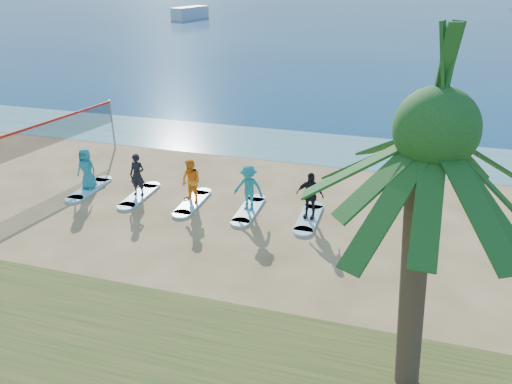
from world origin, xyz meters
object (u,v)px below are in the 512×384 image
(student_1, at_px, (137,175))
(student_3, at_px, (249,188))
(paddleboarder, at_px, (430,121))
(surfboard_1, at_px, (139,196))
(student_0, at_px, (87,169))
(surfboard_2, at_px, (192,203))
(student_4, at_px, (310,195))
(surfboard_0, at_px, (90,189))
(student_2, at_px, (191,181))
(paddleboard, at_px, (428,136))
(volleyball_net, at_px, (39,137))
(boat_offshore_a, at_px, (190,19))
(surfboard_3, at_px, (249,210))
(palm_tree, at_px, (436,132))
(surfboard_4, at_px, (309,218))

(student_1, distance_m, student_3, 4.63)
(paddleboarder, xyz_separation_m, surfboard_1, (-11.30, -11.49, -0.85))
(student_0, xyz_separation_m, student_1, (2.31, 0.00, 0.01))
(paddleboarder, relative_size, surfboard_2, 0.71)
(student_4, bearing_deg, student_1, -173.50)
(surfboard_0, xyz_separation_m, surfboard_2, (4.63, 0.00, 0.00))
(student_2, bearing_deg, paddleboard, 74.32)
(surfboard_0, bearing_deg, student_4, 0.00)
(volleyball_net, height_order, boat_offshore_a, volleyball_net)
(boat_offshore_a, xyz_separation_m, surfboard_3, (32.77, -69.91, 0.04))
(palm_tree, relative_size, surfboard_3, 3.23)
(volleyball_net, distance_m, student_2, 7.20)
(student_2, distance_m, student_4, 4.63)
(palm_tree, xyz_separation_m, student_2, (-8.05, 7.26, -4.89))
(surfboard_4, bearing_deg, paddleboard, 69.25)
(paddleboarder, height_order, student_3, student_3)
(boat_offshore_a, xyz_separation_m, student_4, (35.09, -69.91, 0.97))
(palm_tree, bearing_deg, boat_offshore_a, 116.52)
(surfboard_1, bearing_deg, boat_offshore_a, 111.93)
(boat_offshore_a, relative_size, student_0, 4.73)
(student_2, bearing_deg, student_4, 22.34)
(student_0, relative_size, student_3, 0.96)
(student_3, bearing_deg, palm_tree, -48.33)
(boat_offshore_a, relative_size, student_4, 4.59)
(paddleboard, height_order, surfboard_0, paddleboard)
(palm_tree, height_order, paddleboard, palm_tree)
(student_3, bearing_deg, surfboard_1, -176.62)
(surfboard_4, bearing_deg, volleyball_net, 177.72)
(student_2, bearing_deg, volleyball_net, -161.42)
(student_1, distance_m, surfboard_4, 7.00)
(student_4, bearing_deg, volleyball_net, -175.79)
(surfboard_3, xyz_separation_m, student_4, (2.31, 0.00, 0.93))
(surfboard_1, relative_size, surfboard_3, 1.00)
(boat_offshore_a, bearing_deg, student_0, -57.23)
(palm_tree, bearing_deg, paddleboard, 87.14)
(volleyball_net, distance_m, student_3, 9.49)
(volleyball_net, height_order, surfboard_3, volleyball_net)
(volleyball_net, height_order, student_2, volleyball_net)
(volleyball_net, distance_m, surfboard_1, 5.17)
(paddleboarder, bearing_deg, student_4, 162.90)
(surfboard_2, height_order, surfboard_3, same)
(student_1, xyz_separation_m, student_2, (2.31, 0.00, 0.00))
(surfboard_1, xyz_separation_m, surfboard_4, (6.94, 0.00, 0.00))
(student_1, relative_size, surfboard_3, 0.78)
(boat_offshore_a, bearing_deg, surfboard_4, -50.86)
(palm_tree, bearing_deg, student_1, 144.98)
(student_2, bearing_deg, surfboard_4, 22.34)
(surfboard_3, bearing_deg, volleyball_net, 177.16)
(paddleboard, distance_m, student_1, 16.14)
(surfboard_2, relative_size, student_2, 1.27)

